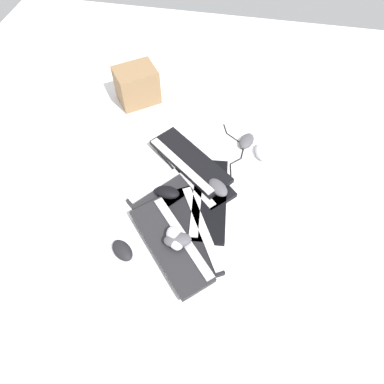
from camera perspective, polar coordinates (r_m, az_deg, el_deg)
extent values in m
plane|color=white|center=(1.55, 0.17, -1.04)|extent=(3.20, 3.20, 0.00)
cube|color=black|center=(1.45, -0.48, -6.70)|extent=(0.46, 0.35, 0.02)
cube|color=silver|center=(1.44, 1.65, -5.78)|extent=(0.38, 0.24, 0.01)
cube|color=black|center=(1.54, 2.93, -1.20)|extent=(0.45, 0.19, 0.02)
cube|color=silver|center=(1.52, 0.84, -0.74)|extent=(0.42, 0.08, 0.01)
cube|color=black|center=(1.63, 0.55, 3.40)|extent=(0.41, 0.42, 0.02)
cube|color=silver|center=(1.59, -1.08, 2.80)|extent=(0.32, 0.33, 0.01)
cube|color=#232326|center=(1.58, -2.80, 0.93)|extent=(0.43, 0.40, 0.02)
cube|color=silver|center=(1.59, -4.07, 2.51)|extent=(0.35, 0.30, 0.01)
cube|color=#232326|center=(1.39, -3.63, -8.77)|extent=(0.43, 0.41, 0.02)
cube|color=#B2B5BA|center=(1.39, -1.63, -7.42)|extent=(0.33, 0.31, 0.01)
cube|color=black|center=(1.63, -0.31, 5.22)|extent=(0.39, 0.44, 0.02)
cube|color=silver|center=(1.59, -1.85, 4.55)|extent=(0.29, 0.35, 0.01)
ellipsoid|color=black|center=(1.51, -4.15, -0.04)|extent=(0.07, 0.11, 0.04)
ellipsoid|color=#4C4C51|center=(1.53, 4.34, 0.75)|extent=(0.12, 0.12, 0.04)
ellipsoid|color=black|center=(1.43, -11.52, -9.52)|extent=(0.12, 0.13, 0.04)
ellipsoid|color=silver|center=(1.73, 11.59, 6.52)|extent=(0.12, 0.10, 0.04)
ellipsoid|color=#4C4C51|center=(1.77, 9.07, 8.41)|extent=(0.13, 0.10, 0.04)
ellipsoid|color=#4C4C51|center=(1.36, -2.41, -7.99)|extent=(0.09, 0.12, 0.04)
ellipsoid|color=#B7B7BC|center=(1.36, -2.86, -7.67)|extent=(0.13, 0.11, 0.04)
cylinder|color=black|center=(1.43, -4.63, -8.88)|extent=(0.08, 0.04, 0.01)
cylinder|color=black|center=(1.47, -3.82, -6.17)|extent=(0.09, 0.05, 0.01)
cylinder|color=black|center=(1.50, -0.67, -4.12)|extent=(0.07, 0.10, 0.01)
cylinder|color=black|center=(1.52, 2.21, -2.86)|extent=(0.04, 0.05, 0.01)
cylinder|color=black|center=(1.55, 3.56, -0.84)|extent=(0.10, 0.02, 0.01)
cylinder|color=black|center=(1.60, 5.30, 1.38)|extent=(0.07, 0.07, 0.01)
cylinder|color=black|center=(1.65, 6.47, 3.44)|extent=(0.10, 0.02, 0.01)
cylinder|color=black|center=(1.69, 7.30, 5.19)|extent=(0.05, 0.05, 0.01)
cylinder|color=black|center=(1.74, 8.44, 6.71)|extent=(0.09, 0.01, 0.01)
cylinder|color=black|center=(1.79, 7.24, 8.78)|extent=(0.07, 0.10, 0.01)
cylinder|color=black|center=(1.84, 5.57, 10.49)|extent=(0.06, 0.03, 0.01)
sphere|color=black|center=(1.42, -4.30, -10.32)|extent=(0.01, 0.01, 0.01)
sphere|color=black|center=(1.45, -4.94, -7.47)|extent=(0.01, 0.01, 0.01)
sphere|color=black|center=(1.49, -2.73, -4.89)|extent=(0.01, 0.01, 0.01)
sphere|color=black|center=(1.51, 1.35, -3.35)|extent=(0.01, 0.01, 0.01)
sphere|color=black|center=(1.53, 3.07, -2.37)|extent=(0.01, 0.01, 0.01)
sphere|color=black|center=(1.58, 4.04, 0.65)|extent=(0.01, 0.01, 0.01)
sphere|color=black|center=(1.62, 6.53, 2.09)|extent=(0.01, 0.01, 0.01)
sphere|color=black|center=(1.68, 6.42, 4.74)|extent=(0.01, 0.01, 0.01)
sphere|color=black|center=(1.71, 8.17, 5.63)|extent=(0.01, 0.01, 0.01)
sphere|color=black|center=(1.77, 8.70, 7.75)|extent=(0.01, 0.01, 0.01)
sphere|color=black|center=(1.81, 5.81, 9.78)|extent=(0.01, 0.01, 0.01)
sphere|color=black|center=(1.86, 5.34, 11.18)|extent=(0.01, 0.01, 0.01)
cube|color=olive|center=(1.96, -9.16, 17.15)|extent=(0.26, 0.27, 0.20)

